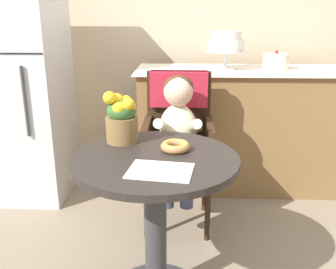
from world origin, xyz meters
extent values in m
cube|color=#C1AD8E|center=(0.00, 1.85, 1.35)|extent=(4.80, 0.10, 2.70)
cylinder|color=#282321|center=(0.00, 0.00, 0.70)|extent=(0.72, 0.72, 0.03)
cylinder|color=#333338|center=(0.00, 0.00, 0.34)|extent=(0.10, 0.10, 0.69)
cube|color=#332114|center=(0.09, 0.67, 0.47)|extent=(0.42, 0.42, 0.04)
cube|color=#332114|center=(0.09, 0.86, 0.72)|extent=(0.40, 0.04, 0.46)
cube|color=#332114|center=(-0.10, 0.67, 0.58)|extent=(0.04, 0.38, 0.18)
cube|color=#332114|center=(0.28, 0.67, 0.58)|extent=(0.04, 0.38, 0.18)
cube|color=#B22338|center=(0.09, 0.86, 0.84)|extent=(0.36, 0.11, 0.22)
cylinder|color=#332114|center=(-0.09, 0.49, 0.23)|extent=(0.03, 0.03, 0.45)
cylinder|color=#332114|center=(0.27, 0.49, 0.23)|extent=(0.03, 0.03, 0.45)
cylinder|color=#332114|center=(-0.09, 0.85, 0.23)|extent=(0.03, 0.03, 0.45)
cylinder|color=#332114|center=(0.27, 0.85, 0.23)|extent=(0.03, 0.03, 0.45)
ellipsoid|color=beige|center=(0.09, 0.65, 0.64)|extent=(0.22, 0.16, 0.30)
sphere|color=#E0B293|center=(0.09, 0.64, 0.87)|extent=(0.17, 0.17, 0.17)
ellipsoid|color=#4C2D19|center=(0.09, 0.66, 0.89)|extent=(0.17, 0.17, 0.14)
cylinder|color=beige|center=(-0.01, 0.56, 0.69)|extent=(0.08, 0.23, 0.13)
sphere|color=#E0B293|center=(0.00, 0.48, 0.62)|extent=(0.06, 0.06, 0.06)
cylinder|color=beige|center=(0.18, 0.56, 0.69)|extent=(0.08, 0.23, 0.13)
sphere|color=#E0B293|center=(0.17, 0.48, 0.62)|extent=(0.06, 0.06, 0.06)
cylinder|color=#3F4760|center=(0.03, 0.57, 0.53)|extent=(0.09, 0.22, 0.09)
cylinder|color=#3F4760|center=(0.03, 0.46, 0.36)|extent=(0.08, 0.08, 0.26)
cylinder|color=#3F4760|center=(0.14, 0.57, 0.53)|extent=(0.09, 0.22, 0.09)
cylinder|color=#3F4760|center=(0.14, 0.46, 0.36)|extent=(0.08, 0.08, 0.26)
cube|color=white|center=(0.03, -0.15, 0.72)|extent=(0.27, 0.22, 0.00)
torus|color=#AD7542|center=(0.09, 0.08, 0.74)|extent=(0.13, 0.13, 0.04)
torus|color=gold|center=(0.09, 0.08, 0.75)|extent=(0.12, 0.12, 0.02)
cylinder|color=brown|center=(-0.17, 0.19, 0.78)|extent=(0.15, 0.15, 0.12)
ellipsoid|color=#38662D|center=(-0.17, 0.19, 0.87)|extent=(0.14, 0.14, 0.10)
sphere|color=gold|center=(-0.12, 0.18, 0.89)|extent=(0.05, 0.05, 0.05)
sphere|color=gold|center=(-0.15, 0.22, 0.91)|extent=(0.06, 0.06, 0.06)
sphere|color=gold|center=(-0.17, 0.21, 0.88)|extent=(0.06, 0.06, 0.06)
sphere|color=gold|center=(-0.19, 0.21, 0.91)|extent=(0.07, 0.07, 0.07)
sphere|color=gold|center=(-0.22, 0.17, 0.93)|extent=(0.06, 0.06, 0.06)
sphere|color=gold|center=(-0.17, 0.15, 0.89)|extent=(0.06, 0.06, 0.06)
sphere|color=gold|center=(-0.13, 0.16, 0.91)|extent=(0.06, 0.06, 0.06)
cube|color=olive|center=(0.55, 1.30, 0.45)|extent=(1.50, 0.56, 0.90)
cube|color=white|center=(0.55, 1.30, 0.90)|extent=(1.56, 0.62, 0.01)
cylinder|color=silver|center=(0.42, 1.30, 0.91)|extent=(0.16, 0.16, 0.01)
cylinder|color=silver|center=(0.42, 1.30, 0.97)|extent=(0.03, 0.03, 0.12)
cylinder|color=silver|center=(0.42, 1.30, 1.03)|extent=(0.30, 0.30, 0.01)
cylinder|color=white|center=(0.42, 1.30, 1.08)|extent=(0.26, 0.25, 0.08)
cylinder|color=beige|center=(0.42, 1.30, 1.05)|extent=(0.26, 0.26, 0.01)
cylinder|color=white|center=(0.42, 1.30, 1.14)|extent=(0.21, 0.21, 0.06)
cylinder|color=beige|center=(0.42, 1.30, 1.12)|extent=(0.21, 0.21, 0.01)
cylinder|color=beige|center=(0.79, 1.35, 0.96)|extent=(0.19, 0.19, 0.11)
sphere|color=red|center=(0.79, 1.35, 1.02)|extent=(0.02, 0.02, 0.02)
cube|color=silver|center=(-1.05, 1.10, 0.85)|extent=(0.64, 0.60, 1.70)
cylinder|color=#3F3F44|center=(-0.87, 0.79, 0.77)|extent=(0.02, 0.02, 0.45)
camera|label=1|loc=(0.12, -1.50, 1.31)|focal=40.65mm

